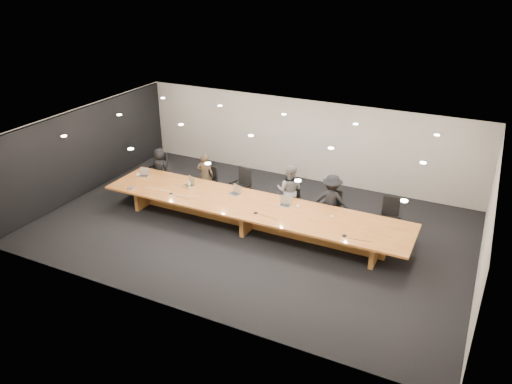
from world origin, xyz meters
TOP-DOWN VIEW (x-y plane):
  - ground at (0.00, 0.00)m, footprint 12.00×12.00m
  - back_wall at (0.00, 4.00)m, footprint 12.00×0.02m
  - left_wall_panel at (-5.94, 0.00)m, footprint 0.08×7.84m
  - conference_table at (0.00, 0.00)m, footprint 9.00×1.80m
  - chair_far_left at (-4.11, 1.19)m, footprint 0.67×0.67m
  - chair_left at (-2.20, 1.31)m, footprint 0.62×0.62m
  - chair_mid_left at (-1.02, 1.25)m, footprint 0.73×0.73m
  - chair_mid_right at (0.74, 1.16)m, footprint 0.70×0.70m
  - chair_right at (1.95, 1.16)m, footprint 0.63×0.63m
  - chair_far_right at (3.60, 1.31)m, footprint 0.66×0.66m
  - person_a at (-3.97, 1.16)m, footprint 0.70×0.48m
  - person_b at (-2.24, 1.20)m, footprint 0.61×0.49m
  - person_c at (0.66, 1.20)m, footprint 0.85×0.70m
  - person_d at (1.96, 1.16)m, footprint 1.05×0.66m
  - laptop_a at (-3.94, 0.27)m, footprint 0.37×0.32m
  - laptop_b at (-2.28, 0.29)m, footprint 0.42×0.37m
  - laptop_c at (-0.73, 0.36)m, footprint 0.40×0.35m
  - laptop_d at (0.88, 0.31)m, footprint 0.35×0.27m
  - water_bottle at (-2.12, 0.09)m, footprint 0.08×0.08m
  - amber_mug at (-2.24, 0.18)m, footprint 0.10×0.10m
  - paper_cup_near at (1.26, 0.33)m, footprint 0.08×0.08m
  - paper_cup_far at (2.29, 0.17)m, footprint 0.09×0.09m
  - notepad at (-4.15, 0.39)m, footprint 0.34×0.31m
  - lime_gadget at (-4.15, 0.38)m, footprint 0.16×0.12m
  - av_box at (-3.70, -0.66)m, footprint 0.22×0.17m
  - mic_left at (-2.42, -0.43)m, footprint 0.14×0.14m
  - mic_center at (0.35, -0.43)m, footprint 0.15×0.15m
  - mic_right at (2.87, -0.56)m, footprint 0.16×0.16m

SIDE VIEW (x-z plane):
  - ground at x=0.00m, z-range 0.00..0.00m
  - chair_left at x=-2.20m, z-range 0.00..0.99m
  - conference_table at x=0.00m, z-range 0.15..0.90m
  - chair_right at x=1.95m, z-range 0.00..1.07m
  - chair_mid_right at x=0.74m, z-range 0.00..1.11m
  - chair_far_right at x=3.60m, z-range 0.00..1.11m
  - chair_mid_left at x=-1.02m, z-range 0.00..1.17m
  - chair_far_left at x=-4.11m, z-range 0.00..1.18m
  - person_a at x=-3.97m, z-range 0.00..1.38m
  - person_b at x=-2.24m, z-range 0.00..1.48m
  - notepad at x=-4.15m, z-range 0.75..0.77m
  - mic_left at x=-2.42m, z-range 0.75..0.78m
  - av_box at x=-3.70m, z-range 0.75..0.78m
  - mic_right at x=2.87m, z-range 0.75..0.78m
  - mic_center at x=0.35m, z-range 0.75..0.78m
  - person_d at x=1.96m, z-range 0.00..1.55m
  - lime_gadget at x=-4.15m, z-range 0.77..0.79m
  - paper_cup_far at x=2.29m, z-range 0.75..0.83m
  - paper_cup_near at x=1.26m, z-range 0.75..0.84m
  - person_c at x=0.66m, z-range 0.00..1.61m
  - amber_mug at x=-2.24m, z-range 0.75..0.86m
  - water_bottle at x=-2.12m, z-range 0.75..0.99m
  - laptop_a at x=-3.94m, z-range 0.75..1.00m
  - laptop_d at x=0.88m, z-range 0.75..1.02m
  - laptop_c at x=-0.73m, z-range 0.75..1.02m
  - laptop_b at x=-2.28m, z-range 0.75..1.02m
  - left_wall_panel at x=-5.94m, z-range 0.00..2.74m
  - back_wall at x=0.00m, z-range 0.00..2.80m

